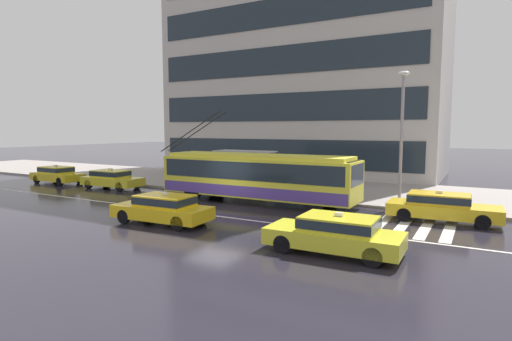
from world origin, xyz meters
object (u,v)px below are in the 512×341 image
object	(u,v)px
taxi_oncoming_near	(163,208)
pedestrian_at_shelter	(222,166)
taxi_ahead_of_bus	(441,206)
taxi_oncoming_far	(335,233)
street_lamp	(402,127)
taxi_queued_behind_bus	(112,178)
pedestrian_approaching_curb	(346,170)
trolleybus	(257,176)
taxi_far_behind	(57,174)
bus_shelter	(246,161)

from	to	relation	value
taxi_oncoming_near	pedestrian_at_shelter	world-z (taller)	pedestrian_at_shelter
taxi_ahead_of_bus	pedestrian_at_shelter	bearing A→B (deg)	170.12
taxi_oncoming_far	street_lamp	distance (m)	9.80
taxi_oncoming_far	pedestrian_at_shelter	distance (m)	14.11
taxi_queued_behind_bus	taxi_oncoming_far	size ratio (longest dim) A/B	1.00
pedestrian_at_shelter	taxi_queued_behind_bus	bearing A→B (deg)	-162.70
taxi_oncoming_near	pedestrian_approaching_curb	bearing A→B (deg)	62.92
pedestrian_at_shelter	street_lamp	bearing A→B (deg)	-0.17
taxi_oncoming_near	pedestrian_approaching_curb	world-z (taller)	pedestrian_approaching_curb
taxi_queued_behind_bus	pedestrian_approaching_curb	world-z (taller)	pedestrian_approaching_curb
taxi_oncoming_far	pedestrian_approaching_curb	xyz separation A→B (m)	(-2.82, 10.53, 1.03)
taxi_queued_behind_bus	pedestrian_approaching_curb	bearing A→B (deg)	13.55
trolleybus	taxi_far_behind	distance (m)	17.33
taxi_ahead_of_bus	pedestrian_at_shelter	world-z (taller)	pedestrian_at_shelter
taxi_oncoming_near	street_lamp	distance (m)	12.55
taxi_far_behind	pedestrian_at_shelter	bearing A→B (deg)	10.56
taxi_oncoming_far	pedestrian_approaching_curb	distance (m)	10.95
pedestrian_at_shelter	pedestrian_approaching_curb	world-z (taller)	pedestrian_approaching_curb
bus_shelter	pedestrian_at_shelter	world-z (taller)	bus_shelter
taxi_far_behind	street_lamp	world-z (taller)	street_lamp
pedestrian_approaching_curb	taxi_oncoming_near	bearing A→B (deg)	-117.08
taxi_queued_behind_bus	taxi_oncoming_near	xyz separation A→B (m)	(10.35, -6.31, -0.00)
taxi_queued_behind_bus	taxi_oncoming_far	xyz separation A→B (m)	(18.31, -6.80, 0.00)
trolleybus	taxi_far_behind	xyz separation A→B (m)	(-17.31, -0.19, -0.81)
taxi_oncoming_near	street_lamp	world-z (taller)	street_lamp
taxi_ahead_of_bus	pedestrian_approaching_curb	bearing A→B (deg)	146.12
street_lamp	taxi_queued_behind_bus	bearing A→B (deg)	-172.86
taxi_oncoming_near	taxi_far_behind	bearing A→B (deg)	159.04
taxi_ahead_of_bus	street_lamp	size ratio (longest dim) A/B	0.69
taxi_oncoming_far	pedestrian_at_shelter	bearing A→B (deg)	139.27
pedestrian_approaching_curb	taxi_oncoming_far	bearing A→B (deg)	-75.01
taxi_ahead_of_bus	pedestrian_at_shelter	size ratio (longest dim) A/B	2.43
taxi_oncoming_near	pedestrian_at_shelter	distance (m)	9.16
taxi_oncoming_far	pedestrian_approaching_curb	world-z (taller)	pedestrian_approaching_curb
taxi_queued_behind_bus	pedestrian_approaching_curb	size ratio (longest dim) A/B	2.26
taxi_queued_behind_bus	street_lamp	xyz separation A→B (m)	(18.75, 2.35, 3.50)
pedestrian_at_shelter	street_lamp	world-z (taller)	street_lamp
taxi_queued_behind_bus	street_lamp	distance (m)	19.21
taxi_queued_behind_bus	street_lamp	world-z (taller)	street_lamp
taxi_oncoming_near	taxi_oncoming_far	bearing A→B (deg)	-3.56
taxi_oncoming_far	taxi_oncoming_near	world-z (taller)	same
trolleybus	street_lamp	bearing A→B (deg)	17.51
trolleybus	bus_shelter	distance (m)	4.48
pedestrian_at_shelter	taxi_ahead_of_bus	bearing A→B (deg)	-9.88
taxi_ahead_of_bus	pedestrian_at_shelter	xyz separation A→B (m)	(-13.30, 2.32, 1.01)
taxi_oncoming_far	pedestrian_approaching_curb	bearing A→B (deg)	104.99
taxi_oncoming_far	taxi_ahead_of_bus	xyz separation A→B (m)	(2.64, 6.86, 0.00)
taxi_ahead_of_bus	pedestrian_approaching_curb	distance (m)	6.66
trolleybus	taxi_ahead_of_bus	size ratio (longest dim) A/B	2.60
taxi_ahead_of_bus	pedestrian_approaching_curb	world-z (taller)	pedestrian_approaching_curb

